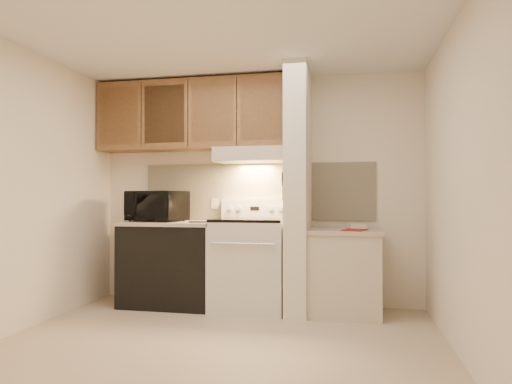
# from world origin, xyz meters

# --- Properties ---
(floor) EXTENTS (3.60, 3.60, 0.00)m
(floor) POSITION_xyz_m (0.00, 0.00, 0.00)
(floor) COLOR #C7B297
(floor) RESTS_ON ground
(ceiling) EXTENTS (3.60, 3.60, 0.00)m
(ceiling) POSITION_xyz_m (0.00, 0.00, 2.50)
(ceiling) COLOR white
(ceiling) RESTS_ON wall_back
(wall_back) EXTENTS (3.60, 2.50, 0.02)m
(wall_back) POSITION_xyz_m (0.00, 1.50, 1.25)
(wall_back) COLOR #F4E5CE
(wall_back) RESTS_ON floor
(wall_left) EXTENTS (0.02, 3.00, 2.50)m
(wall_left) POSITION_xyz_m (-1.80, 0.00, 1.25)
(wall_left) COLOR #F4E5CE
(wall_left) RESTS_ON floor
(wall_right) EXTENTS (0.02, 3.00, 2.50)m
(wall_right) POSITION_xyz_m (1.80, 0.00, 1.25)
(wall_right) COLOR #F4E5CE
(wall_right) RESTS_ON floor
(backsplash) EXTENTS (2.60, 0.02, 0.63)m
(backsplash) POSITION_xyz_m (0.00, 1.49, 1.24)
(backsplash) COLOR #F0E5C2
(backsplash) RESTS_ON wall_back
(range_body) EXTENTS (0.76, 0.65, 0.92)m
(range_body) POSITION_xyz_m (0.00, 1.16, 0.46)
(range_body) COLOR silver
(range_body) RESTS_ON floor
(oven_window) EXTENTS (0.50, 0.01, 0.30)m
(oven_window) POSITION_xyz_m (0.00, 0.84, 0.50)
(oven_window) COLOR black
(oven_window) RESTS_ON range_body
(oven_handle) EXTENTS (0.65, 0.02, 0.02)m
(oven_handle) POSITION_xyz_m (0.00, 0.80, 0.72)
(oven_handle) COLOR silver
(oven_handle) RESTS_ON range_body
(cooktop) EXTENTS (0.74, 0.64, 0.03)m
(cooktop) POSITION_xyz_m (0.00, 1.16, 0.94)
(cooktop) COLOR black
(cooktop) RESTS_ON range_body
(range_backguard) EXTENTS (0.76, 0.08, 0.20)m
(range_backguard) POSITION_xyz_m (0.00, 1.44, 1.05)
(range_backguard) COLOR silver
(range_backguard) RESTS_ON range_body
(range_display) EXTENTS (0.10, 0.01, 0.04)m
(range_display) POSITION_xyz_m (0.00, 1.40, 1.05)
(range_display) COLOR black
(range_display) RESTS_ON range_backguard
(range_knob_left_outer) EXTENTS (0.05, 0.02, 0.05)m
(range_knob_left_outer) POSITION_xyz_m (-0.28, 1.40, 1.05)
(range_knob_left_outer) COLOR silver
(range_knob_left_outer) RESTS_ON range_backguard
(range_knob_left_inner) EXTENTS (0.05, 0.02, 0.05)m
(range_knob_left_inner) POSITION_xyz_m (-0.18, 1.40, 1.05)
(range_knob_left_inner) COLOR silver
(range_knob_left_inner) RESTS_ON range_backguard
(range_knob_right_inner) EXTENTS (0.05, 0.02, 0.05)m
(range_knob_right_inner) POSITION_xyz_m (0.18, 1.40, 1.05)
(range_knob_right_inner) COLOR silver
(range_knob_right_inner) RESTS_ON range_backguard
(range_knob_right_outer) EXTENTS (0.05, 0.02, 0.05)m
(range_knob_right_outer) POSITION_xyz_m (0.28, 1.40, 1.05)
(range_knob_right_outer) COLOR silver
(range_knob_right_outer) RESTS_ON range_backguard
(dishwasher_front) EXTENTS (1.00, 0.63, 0.87)m
(dishwasher_front) POSITION_xyz_m (-0.88, 1.17, 0.43)
(dishwasher_front) COLOR black
(dishwasher_front) RESTS_ON floor
(left_countertop) EXTENTS (1.04, 0.67, 0.04)m
(left_countertop) POSITION_xyz_m (-0.88, 1.17, 0.89)
(left_countertop) COLOR #C6B19F
(left_countertop) RESTS_ON dishwasher_front
(spoon_rest) EXTENTS (0.24, 0.10, 0.02)m
(spoon_rest) POSITION_xyz_m (-0.48, 0.97, 0.92)
(spoon_rest) COLOR black
(spoon_rest) RESTS_ON left_countertop
(teal_jar) EXTENTS (0.10, 0.10, 0.09)m
(teal_jar) POSITION_xyz_m (-0.89, 1.39, 0.95)
(teal_jar) COLOR #216D71
(teal_jar) RESTS_ON left_countertop
(outlet) EXTENTS (0.08, 0.01, 0.12)m
(outlet) POSITION_xyz_m (-0.48, 1.48, 1.10)
(outlet) COLOR beige
(outlet) RESTS_ON backsplash
(microwave) EXTENTS (0.67, 0.53, 0.33)m
(microwave) POSITION_xyz_m (-1.04, 1.15, 1.07)
(microwave) COLOR black
(microwave) RESTS_ON left_countertop
(partition_pillar) EXTENTS (0.22, 0.70, 2.50)m
(partition_pillar) POSITION_xyz_m (0.51, 1.15, 1.25)
(partition_pillar) COLOR white
(partition_pillar) RESTS_ON floor
(pillar_trim) EXTENTS (0.01, 0.70, 0.04)m
(pillar_trim) POSITION_xyz_m (0.39, 1.15, 1.30)
(pillar_trim) COLOR brown
(pillar_trim) RESTS_ON partition_pillar
(knife_strip) EXTENTS (0.02, 0.42, 0.04)m
(knife_strip) POSITION_xyz_m (0.39, 1.10, 1.32)
(knife_strip) COLOR black
(knife_strip) RESTS_ON partition_pillar
(knife_blade_a) EXTENTS (0.01, 0.03, 0.16)m
(knife_blade_a) POSITION_xyz_m (0.38, 0.95, 1.22)
(knife_blade_a) COLOR silver
(knife_blade_a) RESTS_ON knife_strip
(knife_handle_a) EXTENTS (0.02, 0.02, 0.10)m
(knife_handle_a) POSITION_xyz_m (0.38, 0.95, 1.37)
(knife_handle_a) COLOR black
(knife_handle_a) RESTS_ON knife_strip
(knife_blade_b) EXTENTS (0.01, 0.04, 0.18)m
(knife_blade_b) POSITION_xyz_m (0.38, 1.01, 1.21)
(knife_blade_b) COLOR silver
(knife_blade_b) RESTS_ON knife_strip
(knife_handle_b) EXTENTS (0.02, 0.02, 0.10)m
(knife_handle_b) POSITION_xyz_m (0.38, 1.03, 1.37)
(knife_handle_b) COLOR black
(knife_handle_b) RESTS_ON knife_strip
(knife_blade_c) EXTENTS (0.01, 0.04, 0.20)m
(knife_blade_c) POSITION_xyz_m (0.38, 1.11, 1.20)
(knife_blade_c) COLOR silver
(knife_blade_c) RESTS_ON knife_strip
(knife_handle_c) EXTENTS (0.02, 0.02, 0.10)m
(knife_handle_c) POSITION_xyz_m (0.38, 1.11, 1.37)
(knife_handle_c) COLOR black
(knife_handle_c) RESTS_ON knife_strip
(knife_blade_d) EXTENTS (0.01, 0.04, 0.16)m
(knife_blade_d) POSITION_xyz_m (0.38, 1.17, 1.22)
(knife_blade_d) COLOR silver
(knife_blade_d) RESTS_ON knife_strip
(knife_handle_d) EXTENTS (0.02, 0.02, 0.10)m
(knife_handle_d) POSITION_xyz_m (0.38, 1.17, 1.37)
(knife_handle_d) COLOR black
(knife_handle_d) RESTS_ON knife_strip
(knife_blade_e) EXTENTS (0.01, 0.04, 0.18)m
(knife_blade_e) POSITION_xyz_m (0.38, 1.25, 1.21)
(knife_blade_e) COLOR silver
(knife_blade_e) RESTS_ON knife_strip
(knife_handle_e) EXTENTS (0.02, 0.02, 0.10)m
(knife_handle_e) POSITION_xyz_m (0.38, 1.26, 1.37)
(knife_handle_e) COLOR black
(knife_handle_e) RESTS_ON knife_strip
(oven_mitt) EXTENTS (0.03, 0.11, 0.26)m
(oven_mitt) POSITION_xyz_m (0.38, 1.32, 1.19)
(oven_mitt) COLOR gray
(oven_mitt) RESTS_ON partition_pillar
(right_cab_base) EXTENTS (0.70, 0.60, 0.81)m
(right_cab_base) POSITION_xyz_m (0.97, 1.15, 0.40)
(right_cab_base) COLOR beige
(right_cab_base) RESTS_ON floor
(right_countertop) EXTENTS (0.74, 0.64, 0.04)m
(right_countertop) POSITION_xyz_m (0.97, 1.15, 0.83)
(right_countertop) COLOR #C6B19F
(right_countertop) RESTS_ON right_cab_base
(red_folder) EXTENTS (0.27, 0.32, 0.01)m
(red_folder) POSITION_xyz_m (1.07, 1.00, 0.85)
(red_folder) COLOR maroon
(red_folder) RESTS_ON right_countertop
(white_box) EXTENTS (0.19, 0.16, 0.04)m
(white_box) POSITION_xyz_m (1.10, 1.33, 0.87)
(white_box) COLOR white
(white_box) RESTS_ON right_countertop
(range_hood) EXTENTS (0.78, 0.44, 0.15)m
(range_hood) POSITION_xyz_m (0.00, 1.28, 1.62)
(range_hood) COLOR beige
(range_hood) RESTS_ON upper_cabinets
(hood_lip) EXTENTS (0.78, 0.04, 0.06)m
(hood_lip) POSITION_xyz_m (0.00, 1.07, 1.58)
(hood_lip) COLOR beige
(hood_lip) RESTS_ON range_hood
(upper_cabinets) EXTENTS (2.18, 0.33, 0.77)m
(upper_cabinets) POSITION_xyz_m (-0.69, 1.32, 2.08)
(upper_cabinets) COLOR brown
(upper_cabinets) RESTS_ON wall_back
(cab_door_a) EXTENTS (0.46, 0.01, 0.63)m
(cab_door_a) POSITION_xyz_m (-1.51, 1.17, 2.08)
(cab_door_a) COLOR brown
(cab_door_a) RESTS_ON upper_cabinets
(cab_gap_a) EXTENTS (0.01, 0.01, 0.73)m
(cab_gap_a) POSITION_xyz_m (-1.23, 1.16, 2.08)
(cab_gap_a) COLOR black
(cab_gap_a) RESTS_ON upper_cabinets
(cab_door_b) EXTENTS (0.46, 0.01, 0.63)m
(cab_door_b) POSITION_xyz_m (-0.96, 1.17, 2.08)
(cab_door_b) COLOR brown
(cab_door_b) RESTS_ON upper_cabinets
(cab_gap_b) EXTENTS (0.01, 0.01, 0.73)m
(cab_gap_b) POSITION_xyz_m (-0.69, 1.16, 2.08)
(cab_gap_b) COLOR black
(cab_gap_b) RESTS_ON upper_cabinets
(cab_door_c) EXTENTS (0.46, 0.01, 0.63)m
(cab_door_c) POSITION_xyz_m (-0.42, 1.17, 2.08)
(cab_door_c) COLOR brown
(cab_door_c) RESTS_ON upper_cabinets
(cab_gap_c) EXTENTS (0.01, 0.01, 0.73)m
(cab_gap_c) POSITION_xyz_m (-0.14, 1.16, 2.08)
(cab_gap_c) COLOR black
(cab_gap_c) RESTS_ON upper_cabinets
(cab_door_d) EXTENTS (0.46, 0.01, 0.63)m
(cab_door_d) POSITION_xyz_m (0.13, 1.17, 2.08)
(cab_door_d) COLOR brown
(cab_door_d) RESTS_ON upper_cabinets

